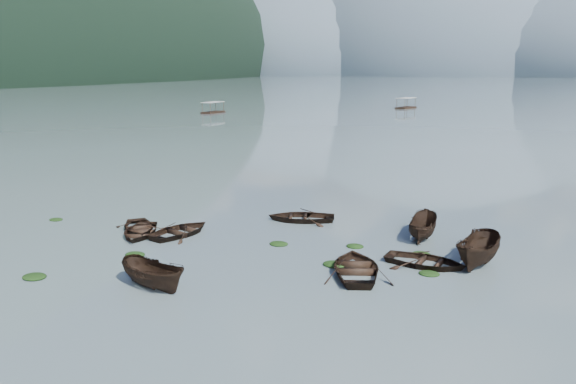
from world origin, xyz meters
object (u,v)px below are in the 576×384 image
(rowboat_0, at_px, (140,235))
(pontoon_left, at_px, (213,113))
(pontoon_centre, at_px, (406,108))
(rowboat_3, at_px, (356,273))

(rowboat_0, bearing_deg, pontoon_left, 95.63)
(rowboat_0, relative_size, pontoon_centre, 0.60)
(rowboat_0, xyz_separation_m, rowboat_3, (13.61, -1.99, 0.00))
(rowboat_3, bearing_deg, rowboat_0, -25.28)
(rowboat_3, height_order, pontoon_left, pontoon_left)
(pontoon_left, bearing_deg, pontoon_centre, 44.00)
(rowboat_3, distance_m, pontoon_centre, 117.31)
(rowboat_0, height_order, pontoon_centre, pontoon_centre)
(pontoon_left, distance_m, pontoon_centre, 48.22)
(rowboat_0, distance_m, pontoon_left, 93.38)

